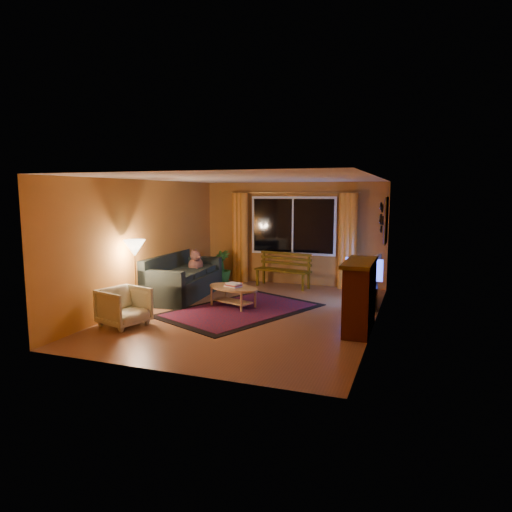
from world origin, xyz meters
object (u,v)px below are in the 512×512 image
(tv_console, at_px, (368,294))
(bench, at_px, (283,279))
(armchair, at_px, (124,305))
(sofa, at_px, (183,276))
(floor_lamp, at_px, (136,278))
(coffee_table, at_px, (233,297))

(tv_console, bearing_deg, bench, 148.12)
(tv_console, bearing_deg, armchair, -146.77)
(sofa, relative_size, armchair, 3.16)
(bench, relative_size, armchair, 1.88)
(bench, distance_m, floor_lamp, 3.79)
(armchair, xyz_separation_m, tv_console, (3.75, 2.87, -0.13))
(tv_console, bearing_deg, sofa, -176.05)
(armchair, distance_m, tv_console, 4.72)
(bench, xyz_separation_m, sofa, (-1.77, -1.67, 0.26))
(bench, xyz_separation_m, floor_lamp, (-1.88, -3.26, 0.49))
(floor_lamp, height_order, coffee_table, floor_lamp)
(bench, xyz_separation_m, coffee_table, (-0.36, -2.20, 0.00))
(sofa, bearing_deg, bench, 39.20)
(floor_lamp, distance_m, tv_console, 4.56)
(sofa, relative_size, floor_lamp, 1.65)
(bench, bearing_deg, coffee_table, -88.40)
(sofa, bearing_deg, armchair, -90.75)
(armchair, height_order, floor_lamp, floor_lamp)
(armchair, relative_size, tv_console, 0.66)
(coffee_table, bearing_deg, floor_lamp, -144.99)
(armchair, xyz_separation_m, coffee_table, (1.26, 1.79, -0.15))
(bench, bearing_deg, armchair, -101.19)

